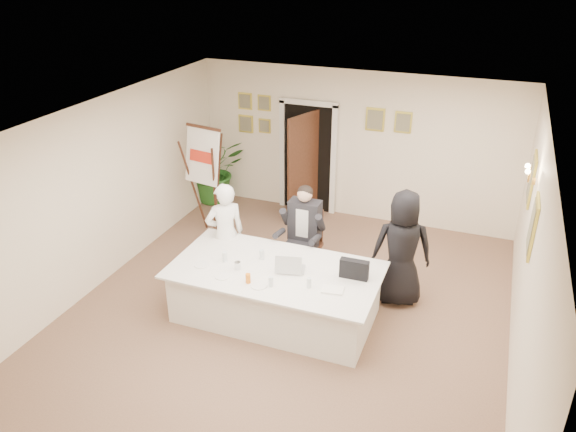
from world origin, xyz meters
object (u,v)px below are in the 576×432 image
(laptop, at_px, (292,261))
(potted_palm, at_px, (214,170))
(flip_chart, at_px, (208,185))
(standing_woman, at_px, (402,249))
(laptop_bag, at_px, (354,269))
(paper_stack, at_px, (333,290))
(seated_man, at_px, (304,232))
(standing_man, at_px, (225,234))
(oj_glass, at_px, (248,278))
(steel_jug, at_px, (238,266))
(conference_table, at_px, (275,292))

(laptop, bearing_deg, potted_palm, 118.79)
(flip_chart, height_order, standing_woman, flip_chart)
(potted_palm, bearing_deg, laptop_bag, -39.92)
(potted_palm, xyz_separation_m, paper_stack, (3.56, -3.52, 0.13))
(standing_woman, xyz_separation_m, laptop_bag, (-0.48, -0.85, 0.04))
(seated_man, height_order, standing_man, standing_man)
(standing_man, bearing_deg, potted_palm, -100.53)
(standing_woman, bearing_deg, laptop, 20.93)
(oj_glass, bearing_deg, potted_palm, 123.53)
(flip_chart, bearing_deg, oj_glass, -52.26)
(potted_palm, bearing_deg, laptop, -48.09)
(paper_stack, xyz_separation_m, steel_jug, (-1.37, 0.05, 0.04))
(standing_woman, distance_m, paper_stack, 1.40)
(standing_man, relative_size, paper_stack, 5.92)
(flip_chart, bearing_deg, potted_palm, 113.99)
(flip_chart, height_order, laptop_bag, flip_chart)
(conference_table, relative_size, laptop, 7.66)
(potted_palm, height_order, paper_stack, potted_palm)
(steel_jug, bearing_deg, standing_man, 126.46)
(laptop, xyz_separation_m, oj_glass, (-0.41, -0.51, -0.07))
(conference_table, xyz_separation_m, paper_stack, (0.89, -0.23, 0.40))
(potted_palm, height_order, oj_glass, potted_palm)
(standing_man, height_order, paper_stack, standing_man)
(oj_glass, bearing_deg, standing_man, 129.34)
(conference_table, bearing_deg, potted_palm, 129.12)
(laptop_bag, bearing_deg, standing_man, 166.81)
(seated_man, height_order, oj_glass, seated_man)
(seated_man, height_order, laptop_bag, seated_man)
(paper_stack, relative_size, steel_jug, 2.51)
(standing_man, relative_size, potted_palm, 1.24)
(flip_chart, relative_size, oj_glass, 15.08)
(conference_table, distance_m, potted_palm, 4.24)
(flip_chart, bearing_deg, standing_woman, -15.56)
(laptop_bag, bearing_deg, seated_man, 134.75)
(conference_table, xyz_separation_m, oj_glass, (-0.20, -0.44, 0.45))
(flip_chart, distance_m, laptop, 3.04)
(standing_woman, bearing_deg, oj_glass, 25.47)
(standing_man, height_order, potted_palm, standing_man)
(steel_jug, bearing_deg, standing_woman, 30.66)
(standing_woman, height_order, steel_jug, standing_woman)
(oj_glass, distance_m, steel_jug, 0.38)
(flip_chart, relative_size, laptop, 5.25)
(standing_man, distance_m, steel_jug, 0.99)
(conference_table, height_order, standing_woman, standing_woman)
(flip_chart, relative_size, standing_man, 1.20)
(flip_chart, bearing_deg, seated_man, -21.51)
(standing_woman, relative_size, potted_palm, 1.32)
(paper_stack, bearing_deg, steel_jug, 177.99)
(laptop, bearing_deg, oj_glass, -142.00)
(laptop, xyz_separation_m, paper_stack, (0.67, -0.30, -0.13))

